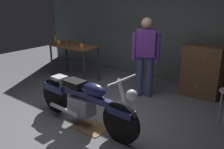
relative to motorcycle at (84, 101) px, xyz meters
The scene contains 11 objects.
ground_plane 0.50m from the motorcycle, 128.42° to the left, with size 12.00×12.00×0.00m, color slate.
back_wall 3.18m from the motorcycle, 92.73° to the left, with size 8.00×0.12×3.10m, color #56605B.
workbench 2.49m from the motorcycle, 139.66° to the left, with size 1.30×0.64×0.90m.
motorcycle is the anchor object (origin of this frame).
person_standing 1.78m from the motorcycle, 85.54° to the left, with size 0.52×0.36×1.67m.
wooden_dresser 2.71m from the motorcycle, 66.46° to the left, with size 0.80×0.47×1.10m.
drip_tray 0.46m from the motorcycle, ahead, with size 0.56×0.40×0.01m, color olive.
mug_yellow_tall 2.75m from the motorcycle, 147.51° to the left, with size 0.12×0.09×0.09m.
mug_orange_travel 2.15m from the motorcycle, 134.96° to the left, with size 0.12×0.09×0.10m.
mug_brown_stoneware 2.79m from the motorcycle, 143.52° to the left, with size 0.12×0.09×0.10m.
bottle 2.88m from the motorcycle, 148.68° to the left, with size 0.06×0.06×0.24m.
Camera 1 is at (2.68, -2.74, 2.06)m, focal length 38.55 mm.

